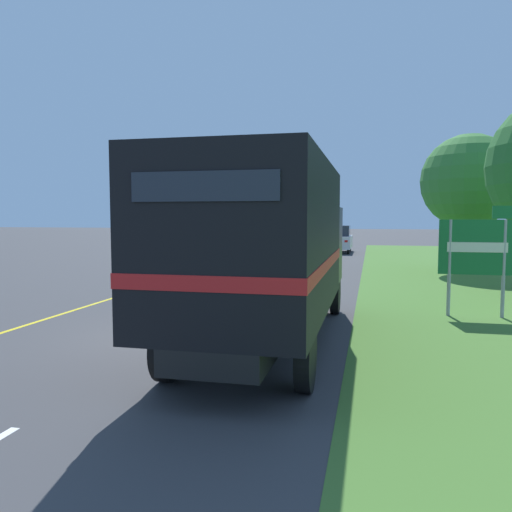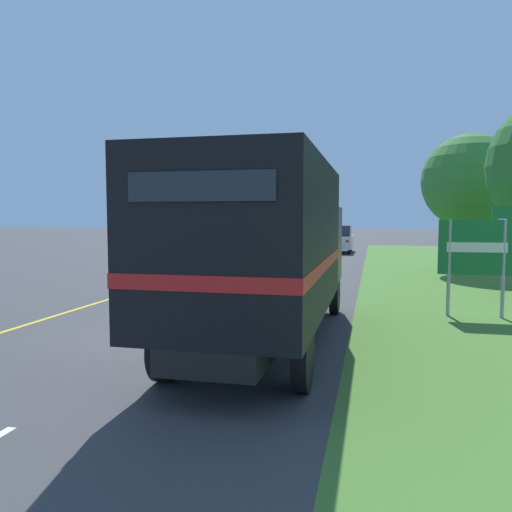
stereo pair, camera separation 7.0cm
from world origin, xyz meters
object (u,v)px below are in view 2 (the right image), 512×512
Objects in this scene: lead_car_silver_ahead at (340,239)px; roadside_tree_mid at (470,181)px; horse_trailer_truck at (266,246)px; lead_car_white at (241,249)px; highway_sign at (478,250)px.

roadside_tree_mid is at bearing -60.71° from lead_car_silver_ahead.
horse_trailer_truck is at bearing -89.31° from lead_car_silver_ahead.
lead_car_white is 10.90m from roadside_tree_mid.
lead_car_white is 0.98× the size of lead_car_silver_ahead.
horse_trailer_truck is 26.44m from lead_car_silver_ahead.
highway_sign is (4.56, 3.96, -0.24)m from horse_trailer_truck.
horse_trailer_truck is 1.87× the size of lead_car_white.
lead_car_white is at bearing 132.13° from highway_sign.
horse_trailer_truck is 14.29m from lead_car_white.
horse_trailer_truck is at bearing -139.03° from highway_sign.
lead_car_silver_ahead is 0.70× the size of roadside_tree_mid.
roadside_tree_mid reaches higher than lead_car_silver_ahead.
lead_car_silver_ahead is (-0.32, 26.42, -0.97)m from horse_trailer_truck.
lead_car_white is 1.54× the size of highway_sign.
highway_sign is (4.88, -22.46, 0.73)m from lead_car_silver_ahead.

